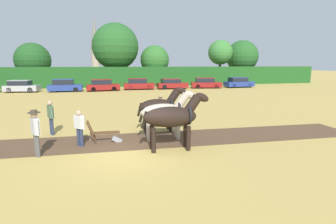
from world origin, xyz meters
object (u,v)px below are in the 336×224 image
parked_car_center_right (138,84)px  draft_horse_trail_left (160,107)px  draft_horse_lead_left (173,117)px  farmer_onlooker_right (51,115)px  tree_far_right (242,56)px  parked_car_end_right (239,83)px  tree_right (220,53)px  plow (108,136)px  parked_car_left (22,86)px  farmer_onlooker_left (35,129)px  parked_car_right (172,84)px  parked_car_center_left (65,86)px  tree_center_right (155,60)px  farmer_at_plow (79,126)px  tree_center_left (33,60)px  farmer_beside_team (160,107)px  church_spire (95,45)px  draft_horse_lead_right (166,112)px  parked_car_center (102,85)px  parked_car_far_right (206,83)px  tree_center (116,47)px

parked_car_center_right → draft_horse_trail_left: bearing=-92.2°
draft_horse_lead_left → farmer_onlooker_right: size_ratio=1.67×
tree_far_right → parked_car_end_right: bearing=-121.5°
tree_right → parked_car_end_right: tree_right is taller
tree_right → plow: tree_right is taller
farmer_onlooker_right → parked_car_left: bearing=84.8°
farmer_onlooker_left → parked_car_right: bearing=37.6°
tree_right → parked_car_center_left: tree_right is taller
draft_horse_lead_left → parked_car_center_right: bearing=87.8°
farmer_onlooker_right → parked_car_end_right: size_ratio=0.39×
tree_center_right → farmer_at_plow: (-10.21, -33.23, -3.29)m
tree_center_left → tree_center_right: 19.50m
parked_car_center_right → parked_car_center_left: bearing=-173.6°
farmer_beside_team → parked_car_right: size_ratio=0.40×
tree_far_right → draft_horse_trail_left: size_ratio=2.97×
church_spire → draft_horse_lead_right: size_ratio=6.35×
tree_far_right → parked_car_center: (-26.53, -10.73, -4.22)m
farmer_onlooker_left → plow: bearing=-2.5°
tree_center_right → church_spire: size_ratio=0.38×
parked_car_center → parked_car_far_right: parked_car_center is taller
tree_right → farmer_onlooker_left: bearing=-124.9°
parked_car_center_right → parked_car_left: bearing=-177.0°
farmer_onlooker_left → parked_car_center_right: size_ratio=0.42×
tree_center_left → draft_horse_trail_left: tree_center_left is taller
draft_horse_lead_right → parked_car_center: draft_horse_lead_right is taller
tree_center_right → farmer_onlooker_right: bearing=-110.7°
tree_center → tree_far_right: tree_center is taller
tree_far_right → draft_horse_lead_right: tree_far_right is taller
farmer_onlooker_right → tree_center: bearing=57.9°
draft_horse_lead_left → parked_car_far_right: size_ratio=0.62×
tree_center_left → plow: 36.47m
tree_center_left → farmer_at_plow: size_ratio=4.38×
tree_far_right → parked_car_far_right: 16.21m
church_spire → parked_car_far_right: bearing=-72.5°
parked_car_right → parked_car_center_right: bearing=177.2°
farmer_onlooker_left → parked_car_center: (2.76, 25.13, -0.34)m
draft_horse_lead_left → farmer_at_plow: 4.03m
tree_center_left → draft_horse_lead_left: size_ratio=2.38×
church_spire → farmer_beside_team: bearing=-86.6°
tree_right → farmer_at_plow: tree_right is taller
tree_far_right → church_spire: church_spire is taller
tree_center_right → farmer_at_plow: 34.91m
tree_center_left → parked_car_left: size_ratio=1.62×
draft_horse_trail_left → parked_car_center_right: size_ratio=0.63×
draft_horse_lead_left → farmer_onlooker_left: (-5.23, 0.51, -0.30)m
parked_car_center → church_spire: bearing=86.0°
plow → farmer_beside_team: (3.16, 3.21, 0.69)m
plow → parked_car_far_right: size_ratio=0.33×
parked_car_center → parked_car_far_right: size_ratio=0.94×
plow → parked_car_right: 26.31m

